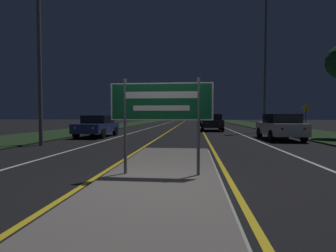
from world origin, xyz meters
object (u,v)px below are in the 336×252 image
Objects in this scene: highway_sign at (161,106)px; car_receding_1 at (212,122)px; warning_sign at (306,116)px; streetlight_right_near at (266,36)px; car_receding_2 at (207,121)px; streetlight_left_near at (39,18)px; car_receding_0 at (280,126)px; car_approaching_0 at (97,126)px; car_receding_3 at (203,119)px.

highway_sign reaches higher than car_receding_1.
warning_sign is (8.66, 13.83, -0.24)m from highway_sign.
car_receding_2 is at bearing 108.57° from streetlight_right_near.
car_receding_0 is at bearing 18.90° from streetlight_left_near.
highway_sign is 0.54× the size of car_approaching_0.
highway_sign is at bearing -119.72° from car_receding_0.
streetlight_right_near reaches higher than car_receding_0.
car_receding_3 is at bearing 99.69° from streetlight_right_near.
car_receding_3 is at bearing 90.08° from car_receding_1.
streetlight_right_near is 2.72× the size of car_approaching_0.
streetlight_right_near is 7.37m from warning_sign.
streetlight_right_near is 2.67× the size of car_receding_1.
car_receding_2 is (8.83, 22.94, -5.14)m from streetlight_left_near.
streetlight_right_near reaches higher than car_receding_2.
streetlight_left_near is 17.63m from warning_sign.
streetlight_right_near is at bearing -80.31° from car_receding_3.
car_receding_1 reaches higher than car_receding_3.
streetlight_left_near is at bearing 137.69° from highway_sign.
car_receding_1 is at bearing -89.92° from car_receding_3.
car_receding_3 is (-3.37, 31.35, -0.02)m from car_receding_0.
car_receding_0 is 11.31m from car_approaching_0.
car_receding_1 is 22.87m from car_receding_3.
car_approaching_0 is (-5.60, 10.90, -0.88)m from highway_sign.
car_approaching_0 is at bearing -114.23° from car_receding_2.
car_receding_1 is at bearing 111.50° from car_receding_0.
streetlight_right_near is 2.44× the size of car_receding_2.
car_receding_2 is at bearing 85.15° from highway_sign.
streetlight_left_near reaches higher than car_receding_2.
highway_sign is at bearing -62.83° from car_approaching_0.
car_receding_0 is 31.53m from car_receding_3.
streetlight_right_near is 8.40m from car_receding_1.
warning_sign is at bearing 28.05° from streetlight_left_near.
highway_sign is 18.90m from streetlight_right_near.
warning_sign is at bearing 52.50° from car_receding_0.
car_receding_2 is at bearing 68.95° from streetlight_left_near.
warning_sign is at bearing 57.95° from highway_sign.
car_approaching_0 is 1.97× the size of warning_sign.
streetlight_left_near is 13.73m from car_receding_0.
car_receding_1 is 10.33m from car_receding_2.
car_receding_3 is (-0.13, 12.54, 0.03)m from car_receding_2.
car_receding_1 is 1.04× the size of car_receding_3.
highway_sign is at bearing -97.22° from car_receding_1.
highway_sign is 0.26× the size of streetlight_left_near.
streetlight_left_near is at bearing -151.95° from warning_sign.
warning_sign is (14.26, 2.93, 0.63)m from car_approaching_0.
highway_sign is 16.32m from warning_sign.
warning_sign reaches higher than car_receding_2.
streetlight_right_near is 2.79× the size of car_receding_3.
warning_sign is (2.14, -2.78, -6.48)m from streetlight_right_near.
car_receding_2 is 1.12× the size of car_approaching_0.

